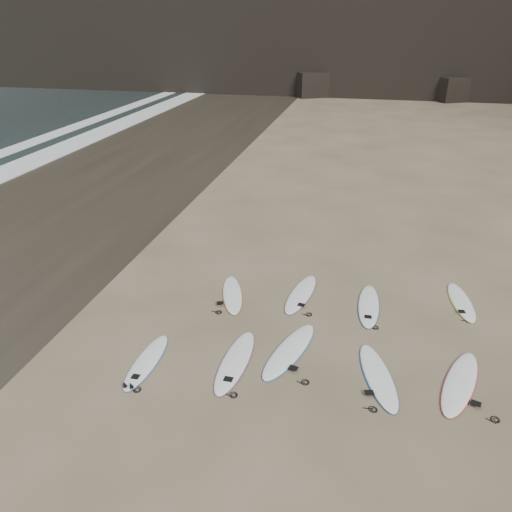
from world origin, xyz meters
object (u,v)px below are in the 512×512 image
at_px(surfboard_5, 232,294).
at_px(surfboard_7, 369,305).
at_px(surfboard_3, 378,376).
at_px(surfboard_6, 301,294).
at_px(surfboard_4, 460,382).
at_px(surfboard_2, 289,350).
at_px(surfboard_8, 461,301).
at_px(surfboard_0, 147,361).
at_px(surfboard_1, 235,361).

relative_size(surfboard_5, surfboard_7, 0.95).
bearing_deg(surfboard_3, surfboard_6, 108.35).
xyz_separation_m(surfboard_3, surfboard_7, (-0.29, 3.21, -0.00)).
distance_m(surfboard_6, surfboard_7, 2.06).
xyz_separation_m(surfboard_4, surfboard_7, (-2.15, 3.03, -0.00)).
height_order(surfboard_2, surfboard_8, surfboard_2).
xyz_separation_m(surfboard_0, surfboard_5, (1.20, 3.64, 0.00)).
bearing_deg(surfboard_8, surfboard_4, -104.63).
distance_m(surfboard_6, surfboard_8, 4.78).
height_order(surfboard_0, surfboard_4, surfboard_4).
distance_m(surfboard_2, surfboard_6, 2.93).
xyz_separation_m(surfboard_4, surfboard_6, (-4.20, 3.26, -0.00)).
xyz_separation_m(surfboard_3, surfboard_4, (1.86, 0.18, 0.00)).
height_order(surfboard_2, surfboard_3, surfboard_2).
bearing_deg(surfboard_3, surfboard_4, -10.19).
bearing_deg(surfboard_8, surfboard_7, -169.34).
bearing_deg(surfboard_7, surfboard_0, -144.05).
distance_m(surfboard_5, surfboard_8, 6.88).
distance_m(surfboard_5, surfboard_6, 2.11).
xyz_separation_m(surfboard_0, surfboard_3, (5.59, 0.69, 0.00)).
bearing_deg(surfboard_4, surfboard_1, -157.53).
relative_size(surfboard_0, surfboard_5, 0.97).
height_order(surfboard_1, surfboard_3, surfboard_1).
bearing_deg(surfboard_6, surfboard_1, -97.91).
distance_m(surfboard_7, surfboard_8, 2.82).
distance_m(surfboard_4, surfboard_6, 5.32).
distance_m(surfboard_2, surfboard_7, 3.31).
height_order(surfboard_0, surfboard_3, surfboard_3).
bearing_deg(surfboard_5, surfboard_2, -66.19).
height_order(surfboard_4, surfboard_7, surfboard_4).
bearing_deg(surfboard_2, surfboard_3, 3.09).
bearing_deg(surfboard_3, surfboard_2, 150.88).
xyz_separation_m(surfboard_4, surfboard_5, (-6.25, 2.77, -0.01)).
distance_m(surfboard_0, surfboard_6, 5.26).
height_order(surfboard_4, surfboard_5, surfboard_4).
bearing_deg(surfboard_0, surfboard_2, 20.35).
xyz_separation_m(surfboard_0, surfboard_6, (3.25, 4.13, 0.00)).
distance_m(surfboard_1, surfboard_8, 7.24).
bearing_deg(surfboard_8, surfboard_0, -156.02).
bearing_deg(surfboard_1, surfboard_0, -165.06).
relative_size(surfboard_0, surfboard_8, 0.99).
bearing_deg(surfboard_3, surfboard_0, 171.18).
height_order(surfboard_4, surfboard_8, surfboard_4).
distance_m(surfboard_1, surfboard_7, 4.66).
height_order(surfboard_0, surfboard_2, surfboard_2).
bearing_deg(surfboard_0, surfboard_5, 72.37).
distance_m(surfboard_3, surfboard_6, 4.16).
bearing_deg(surfboard_8, surfboard_2, -149.26).
bearing_deg(surfboard_7, surfboard_4, -55.02).
height_order(surfboard_1, surfboard_5, surfboard_1).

